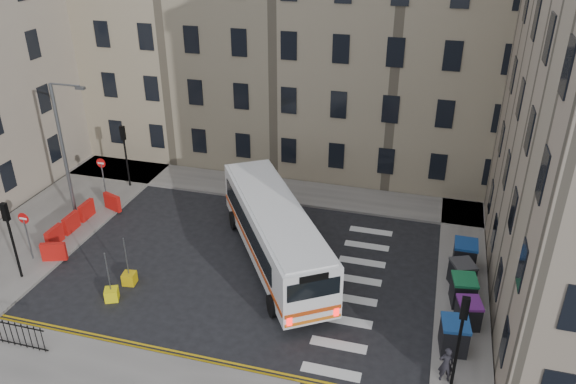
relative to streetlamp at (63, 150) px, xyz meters
The scene contains 21 objects.
ground 13.85m from the streetlamp, ahead, with size 120.00×120.00×0.00m, color black.
pavement_north 10.52m from the streetlamp, 43.32° to the left, with size 36.00×3.20×0.15m, color slate.
pavement_east 22.50m from the streetlamp, ahead, with size 2.40×26.00×0.15m, color slate.
pavement_west 4.49m from the streetlamp, 135.00° to the right, with size 6.00×22.00×0.15m, color slate.
terrace_north 15.38m from the streetlamp, 66.04° to the left, with size 38.30×10.80×17.20m.
traffic_light_east 22.91m from the streetlamp, 19.15° to the right, with size 0.28×0.22×4.10m.
traffic_light_nw 4.84m from the streetlamp, 77.47° to the left, with size 0.28×0.22×4.10m.
traffic_light_sw 6.26m from the streetlamp, 80.54° to the right, with size 0.28×0.22×4.10m.
streetlamp is the anchor object (origin of this frame).
no_entry_north 3.41m from the streetlamp, 78.69° to the left, with size 0.60×0.08×3.00m.
no_entry_south 5.06m from the streetlamp, 83.66° to the right, with size 0.60×0.08×3.00m.
roadworks_barriers 4.15m from the streetlamp, 52.28° to the right, with size 1.66×6.26×1.00m.
bus 12.91m from the streetlamp, ahead, with size 8.54×11.19×3.17m.
wheelie_bin_a 22.55m from the streetlamp, 14.33° to the right, with size 1.25×1.39×1.40m.
wheelie_bin_b 22.77m from the streetlamp, ahead, with size 1.20×1.31×1.24m.
wheelie_bin_c 22.34m from the streetlamp, ahead, with size 1.25×1.38×1.36m.
wheelie_bin_d 22.19m from the streetlamp, ahead, with size 1.39×1.47×1.29m.
wheelie_bin_e 22.29m from the streetlamp, ahead, with size 1.14×1.31×1.44m.
pedestrian 22.80m from the streetlamp, 19.07° to the right, with size 0.58×0.38×1.59m, color black.
bollard_yellow 8.97m from the streetlamp, 37.70° to the right, with size 0.60×0.60×0.60m, color gold.
bollard_chevron 9.68m from the streetlamp, 45.34° to the right, with size 0.60×0.60×0.60m, color yellow.
Camera 1 is at (6.80, -22.38, 16.52)m, focal length 35.00 mm.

